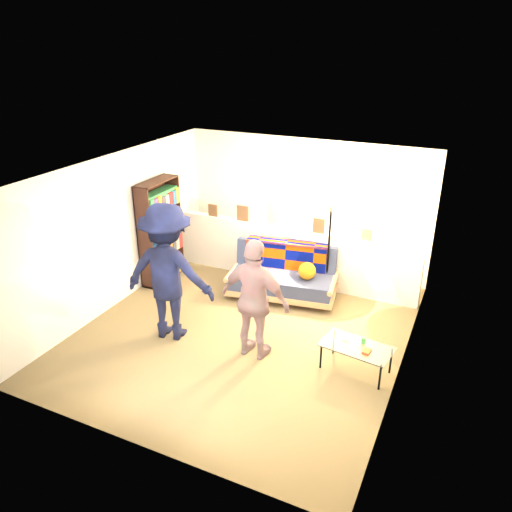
{
  "coord_description": "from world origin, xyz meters",
  "views": [
    {
      "loc": [
        2.81,
        -5.64,
        4.03
      ],
      "look_at": [
        0.0,
        0.4,
        1.05
      ],
      "focal_mm": 35.0,
      "sensor_mm": 36.0,
      "label": 1
    }
  ],
  "objects": [
    {
      "name": "ledge_decor",
      "position": [
        -0.23,
        1.78,
        1.18
      ],
      "size": [
        2.97,
        0.02,
        0.45
      ],
      "color": "brown",
      "rests_on": "half_wall_ledge"
    },
    {
      "name": "coffee_table",
      "position": [
        1.73,
        -0.25,
        0.35
      ],
      "size": [
        0.95,
        0.61,
        0.46
      ],
      "color": "black",
      "rests_on": "ground"
    },
    {
      "name": "futon_sofa",
      "position": [
        0.1,
        1.26,
        0.36
      ],
      "size": [
        1.89,
        1.11,
        0.76
      ],
      "color": "tan",
      "rests_on": "ground"
    },
    {
      "name": "person_right",
      "position": [
        0.39,
        -0.47,
        0.84
      ],
      "size": [
        1.02,
        0.5,
        1.69
      ],
      "primitive_type": "imported",
      "rotation": [
        0.0,
        0.0,
        3.05
      ],
      "color": "#C47F89",
      "rests_on": "ground"
    },
    {
      "name": "person_left",
      "position": [
        -0.92,
        -0.52,
        1.0
      ],
      "size": [
        1.39,
        0.94,
        2.0
      ],
      "primitive_type": "imported",
      "rotation": [
        0.0,
        0.0,
        3.3
      ],
      "color": "black",
      "rests_on": "ground"
    },
    {
      "name": "ground",
      "position": [
        0.0,
        0.0,
        0.0
      ],
      "size": [
        5.0,
        5.0,
        0.0
      ],
      "primitive_type": "plane",
      "color": "brown",
      "rests_on": "ground"
    },
    {
      "name": "room_shell",
      "position": [
        0.0,
        0.47,
        1.67
      ],
      "size": [
        4.6,
        5.05,
        2.45
      ],
      "color": "silver",
      "rests_on": "ground"
    },
    {
      "name": "bookshelf",
      "position": [
        -2.08,
        0.94,
        0.84
      ],
      "size": [
        0.3,
        0.9,
        1.8
      ],
      "color": "black",
      "rests_on": "ground"
    },
    {
      "name": "half_wall_ledge",
      "position": [
        0.0,
        1.8,
        0.5
      ],
      "size": [
        4.45,
        0.15,
        1.0
      ],
      "primitive_type": "cube",
      "color": "silver",
      "rests_on": "ground"
    },
    {
      "name": "floor_lamp",
      "position": [
        0.77,
        1.56,
        1.17
      ],
      "size": [
        0.37,
        0.3,
        1.65
      ],
      "color": "black",
      "rests_on": "ground"
    }
  ]
}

